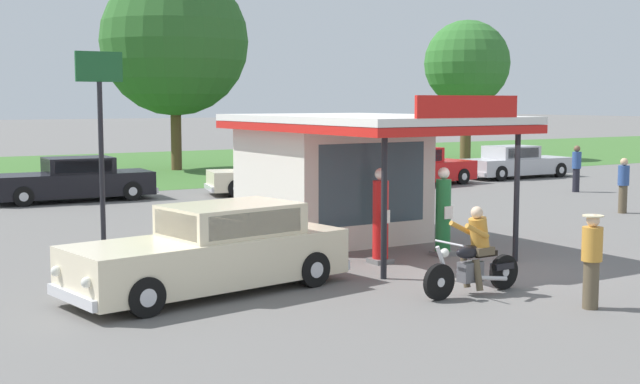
{
  "coord_description": "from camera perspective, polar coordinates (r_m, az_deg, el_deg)",
  "views": [
    {
      "loc": [
        -11.98,
        -12.96,
        3.44
      ],
      "look_at": [
        -2.02,
        3.25,
        1.4
      ],
      "focal_mm": 47.9,
      "sensor_mm": 36.0,
      "label": 1
    }
  ],
  "objects": [
    {
      "name": "ground_plane",
      "position": [
        17.98,
        11.01,
        -5.02
      ],
      "size": [
        300.0,
        300.0,
        0.0
      ],
      "primitive_type": "plane",
      "color": "slate"
    },
    {
      "name": "grass_verge_strip",
      "position": [
        44.73,
        -15.95,
        1.47
      ],
      "size": [
        120.0,
        24.0,
        0.01
      ],
      "primitive_type": "cube",
      "color": "#3D6B2D",
      "rests_on": "ground"
    },
    {
      "name": "service_station_kiosk",
      "position": [
        20.91,
        1.29,
        1.58
      ],
      "size": [
        4.39,
        7.08,
        3.54
      ],
      "color": "silver",
      "rests_on": "ground"
    },
    {
      "name": "gas_pump_nearside",
      "position": [
        18.11,
        4.07,
        -1.86
      ],
      "size": [
        0.44,
        0.44,
        2.03
      ],
      "color": "slate",
      "rests_on": "ground"
    },
    {
      "name": "gas_pump_offside",
      "position": [
        19.15,
        8.23,
        -1.55
      ],
      "size": [
        0.44,
        0.44,
        1.98
      ],
      "color": "slate",
      "rests_on": "ground"
    },
    {
      "name": "motorcycle_with_rider",
      "position": [
        15.44,
        10.28,
        -4.37
      ],
      "size": [
        2.21,
        0.7,
        1.58
      ],
      "color": "black",
      "rests_on": "ground"
    },
    {
      "name": "featured_classic_sedan",
      "position": [
        15.51,
        -7.15,
        -4.0
      ],
      "size": [
        5.5,
        2.55,
        1.57
      ],
      "color": "beige",
      "rests_on": "ground"
    },
    {
      "name": "parked_car_back_row_left",
      "position": [
        31.69,
        -2.99,
        1.1
      ],
      "size": [
        5.52,
        3.01,
        1.49
      ],
      "color": "beige",
      "rests_on": "ground"
    },
    {
      "name": "parked_car_back_row_far_right",
      "position": [
        30.6,
        -16.12,
        0.72
      ],
      "size": [
        5.6,
        2.24,
        1.5
      ],
      "color": "black",
      "rests_on": "ground"
    },
    {
      "name": "parked_car_back_row_far_left",
      "position": [
        35.02,
        6.52,
        1.58
      ],
      "size": [
        5.42,
        2.26,
        1.56
      ],
      "color": "red",
      "rests_on": "ground"
    },
    {
      "name": "parked_car_back_row_centre_left",
      "position": [
        39.28,
        12.98,
        1.89
      ],
      "size": [
        5.47,
        1.99,
        1.44
      ],
      "color": "#B7B7BC",
      "rests_on": "ground"
    },
    {
      "name": "bystander_standing_back_lot",
      "position": [
        14.82,
        17.7,
        -4.25
      ],
      "size": [
        0.35,
        0.35,
        1.59
      ],
      "color": "brown",
      "rests_on": "ground"
    },
    {
      "name": "bystander_strolling_foreground",
      "position": [
        33.67,
        16.76,
        1.59
      ],
      "size": [
        0.34,
        0.34,
        1.76
      ],
      "color": "black",
      "rests_on": "ground"
    },
    {
      "name": "bystander_leaning_by_kiosk",
      "position": [
        27.74,
        19.61,
        0.5
      ],
      "size": [
        0.34,
        0.34,
        1.7
      ],
      "color": "brown",
      "rests_on": "ground"
    },
    {
      "name": "tree_oak_distant_spare",
      "position": [
        43.3,
        -9.69,
        9.73
      ],
      "size": [
        7.27,
        7.27,
        9.97
      ],
      "color": "brown",
      "rests_on": "ground"
    },
    {
      "name": "tree_oak_centre",
      "position": [
        51.53,
        9.78,
        8.43
      ],
      "size": [
        5.05,
        5.05,
        8.17
      ],
      "color": "brown",
      "rests_on": "ground"
    },
    {
      "name": "roadside_pole_sign",
      "position": [
        20.6,
        -14.47,
        5.09
      ],
      "size": [
        1.1,
        0.12,
        4.58
      ],
      "color": "black",
      "rests_on": "ground"
    }
  ]
}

